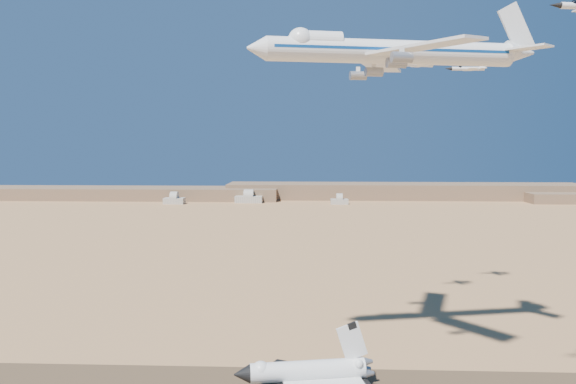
{
  "coord_description": "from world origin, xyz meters",
  "views": [
    {
      "loc": [
        10.28,
        -132.98,
        64.92
      ],
      "look_at": [
        4.2,
        8.0,
        52.88
      ],
      "focal_mm": 35.0,
      "sensor_mm": 36.0,
      "label": 1
    }
  ],
  "objects_px": {
    "shuttle": "(306,373)",
    "carrier_747": "(383,52)",
    "chase_jet_e": "(467,68)",
    "chase_jet_d": "(416,65)"
  },
  "relations": [
    {
      "from": "shuttle",
      "to": "carrier_747",
      "type": "relative_size",
      "value": 0.45
    },
    {
      "from": "shuttle",
      "to": "chase_jet_e",
      "type": "distance_m",
      "value": 136.62
    },
    {
      "from": "carrier_747",
      "to": "chase_jet_e",
      "type": "bearing_deg",
      "value": 46.94
    },
    {
      "from": "chase_jet_d",
      "to": "chase_jet_e",
      "type": "relative_size",
      "value": 0.92
    },
    {
      "from": "carrier_747",
      "to": "chase_jet_d",
      "type": "relative_size",
      "value": 5.58
    },
    {
      "from": "chase_jet_d",
      "to": "chase_jet_e",
      "type": "distance_m",
      "value": 30.52
    },
    {
      "from": "chase_jet_e",
      "to": "carrier_747",
      "type": "bearing_deg",
      "value": -124.34
    },
    {
      "from": "shuttle",
      "to": "chase_jet_d",
      "type": "height_order",
      "value": "chase_jet_d"
    },
    {
      "from": "chase_jet_d",
      "to": "chase_jet_e",
      "type": "height_order",
      "value": "chase_jet_e"
    },
    {
      "from": "shuttle",
      "to": "chase_jet_d",
      "type": "bearing_deg",
      "value": 47.88
    }
  ]
}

